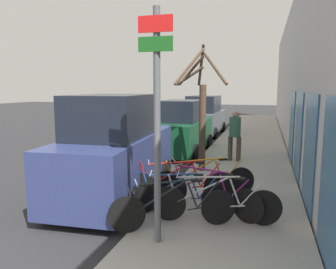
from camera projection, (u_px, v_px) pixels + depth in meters
name	position (u px, v px, depth m)	size (l,w,h in m)	color
ground_plane	(181.00, 154.00, 13.63)	(80.00, 80.00, 0.00)	#28282B
sidewalk_curb	(249.00, 144.00, 15.54)	(3.20, 32.00, 0.15)	#9E9B93
building_facade	(292.00, 76.00, 14.51)	(0.23, 32.00, 6.50)	#BCBCC1
signpost	(157.00, 120.00, 5.27)	(0.56, 0.13, 3.84)	#595B60
bicycle_0	(174.00, 208.00, 6.02)	(2.14, 1.18, 0.94)	black
bicycle_1	(215.00, 203.00, 6.27)	(2.48, 0.55, 0.95)	black
bicycle_2	(180.00, 196.00, 6.77)	(2.09, 0.63, 0.87)	black
bicycle_3	(208.00, 193.00, 6.87)	(2.30, 1.10, 0.93)	black
bicycle_4	(180.00, 185.00, 7.36)	(2.33, 0.93, 0.98)	black
bicycle_5	(204.00, 181.00, 7.72)	(2.25, 1.18, 0.96)	black
parked_car_0	(116.00, 151.00, 8.19)	(2.23, 4.84, 2.57)	navy
parked_car_1	(182.00, 129.00, 13.68)	(2.04, 4.32, 2.22)	#144728
parked_car_2	(204.00, 117.00, 19.07)	(2.09, 4.76, 2.26)	#51565B
pedestrian_near	(235.00, 132.00, 11.55)	(0.46, 0.40, 1.80)	#4C3D2D
street_tree	(201.00, 112.00, 10.12)	(1.69, 1.78, 3.90)	#4C3828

